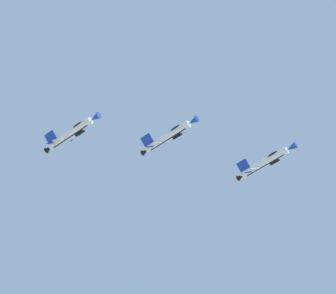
% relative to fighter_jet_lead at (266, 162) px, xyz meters
% --- Properties ---
extents(fighter_jet_lead, '(13.16, 11.34, 7.89)m').
position_rel_fighter_jet_lead_xyz_m(fighter_jet_lead, '(0.00, 0.00, 0.00)').
color(fighter_jet_lead, white).
extents(fighter_jet_left_wing, '(13.20, 11.34, 8.09)m').
position_rel_fighter_jet_lead_xyz_m(fighter_jet_left_wing, '(-21.96, -4.78, 2.93)').
color(fighter_jet_left_wing, white).
extents(fighter_jet_right_wing, '(13.17, 11.34, 7.91)m').
position_rel_fighter_jet_lead_xyz_m(fighter_jet_right_wing, '(-43.35, -7.42, 0.30)').
color(fighter_jet_right_wing, white).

